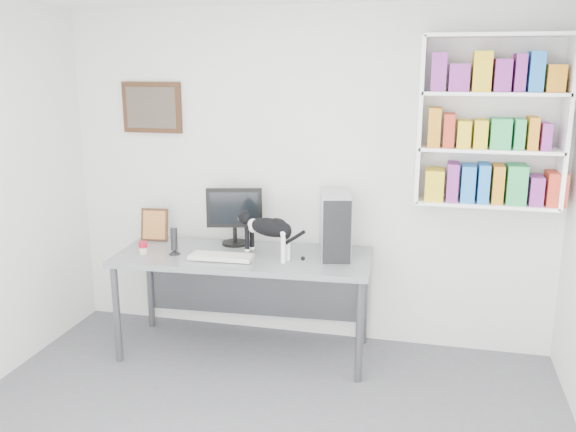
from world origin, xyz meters
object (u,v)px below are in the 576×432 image
(leaning_print, at_px, (155,224))
(soup_can, at_px, (143,248))
(keyboard, at_px, (221,257))
(pc_tower, at_px, (335,224))
(speaker, at_px, (174,241))
(cat, at_px, (269,237))
(bookshelf, at_px, (491,122))
(monitor, at_px, (235,216))
(desk, at_px, (244,304))

(leaning_print, relative_size, soup_can, 2.92)
(keyboard, xyz_separation_m, pc_tower, (0.81, 0.31, 0.23))
(pc_tower, relative_size, speaker, 2.23)
(pc_tower, xyz_separation_m, cat, (-0.47, -0.21, -0.08))
(speaker, bearing_deg, keyboard, -23.28)
(bookshelf, height_order, leaning_print, bookshelf)
(keyboard, xyz_separation_m, leaning_print, (-0.71, 0.35, 0.12))
(bookshelf, xyz_separation_m, leaning_print, (-2.62, -0.12, -0.89))
(pc_tower, height_order, speaker, pc_tower)
(speaker, bearing_deg, leaning_print, 115.36)
(pc_tower, distance_m, cat, 0.52)
(bookshelf, relative_size, soup_can, 12.90)
(keyboard, bearing_deg, speaker, 172.97)
(leaning_print, height_order, cat, cat)
(bookshelf, bearing_deg, cat, -166.70)
(pc_tower, bearing_deg, leaning_print, 165.81)
(monitor, bearing_deg, leaning_print, 170.25)
(keyboard, relative_size, leaning_print, 1.71)
(pc_tower, bearing_deg, cat, -168.41)
(bookshelf, height_order, monitor, bookshelf)
(cat, bearing_deg, monitor, 160.49)
(keyboard, relative_size, soup_can, 5.00)
(monitor, distance_m, pc_tower, 0.84)
(desk, relative_size, speaker, 8.97)
(monitor, xyz_separation_m, pc_tower, (0.84, -0.09, 0.00))
(keyboard, bearing_deg, leaning_print, 150.85)
(speaker, distance_m, soup_can, 0.26)
(monitor, distance_m, keyboard, 0.45)
(speaker, bearing_deg, desk, -5.91)
(speaker, relative_size, cat, 0.41)
(leaning_print, bearing_deg, cat, -19.85)
(desk, height_order, monitor, monitor)
(soup_can, bearing_deg, keyboard, 0.89)
(speaker, relative_size, soup_can, 2.28)
(bookshelf, xyz_separation_m, cat, (-1.57, -0.37, -0.87))
(desk, distance_m, keyboard, 0.47)
(bookshelf, distance_m, cat, 1.83)
(keyboard, height_order, pc_tower, pc_tower)
(desk, height_order, speaker, speaker)
(monitor, height_order, keyboard, monitor)
(leaning_print, xyz_separation_m, soup_can, (0.07, -0.36, -0.09))
(soup_can, bearing_deg, desk, 11.82)
(monitor, bearing_deg, pc_tower, -19.44)
(bookshelf, distance_m, desk, 2.31)
(desk, bearing_deg, keyboard, -133.64)
(bookshelf, bearing_deg, keyboard, -166.22)
(speaker, relative_size, leaning_print, 0.78)
(speaker, bearing_deg, soup_can, 170.30)
(keyboard, relative_size, cat, 0.89)
(leaning_print, height_order, soup_can, leaning_print)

